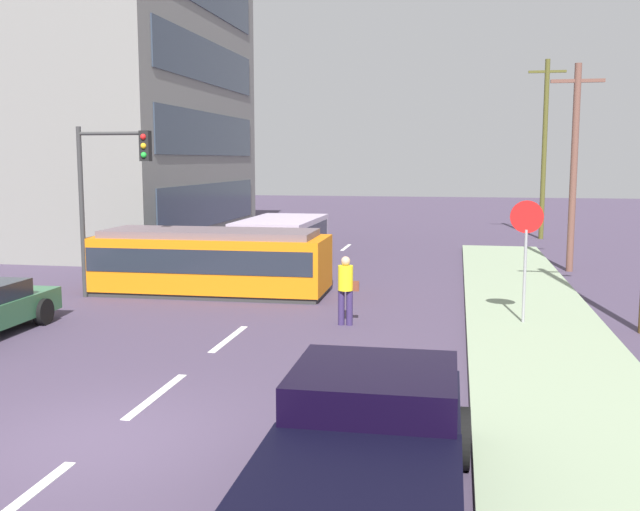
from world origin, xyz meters
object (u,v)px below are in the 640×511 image
at_px(pedestrian_crossing, 346,286).
at_px(traffic_light_mast, 108,180).
at_px(stop_sign, 526,236).
at_px(parked_sedan_far, 163,253).
at_px(pickup_truck_parked, 369,447).
at_px(streetcar_tram, 211,261).
at_px(utility_pole_far, 544,147).
at_px(city_bus, 281,240).
at_px(utility_pole_mid, 574,164).

distance_m(pedestrian_crossing, traffic_light_mast, 7.85).
bearing_deg(stop_sign, parked_sedan_far, 149.88).
relative_size(pickup_truck_parked, stop_sign, 1.74).
distance_m(streetcar_tram, pickup_truck_parked, 14.22).
distance_m(pedestrian_crossing, parked_sedan_far, 10.74).
bearing_deg(utility_pole_far, city_bus, -130.58).
bearing_deg(utility_pole_far, streetcar_tram, -123.00).
height_order(pedestrian_crossing, stop_sign, stop_sign).
bearing_deg(city_bus, pedestrian_crossing, -66.92).
distance_m(parked_sedan_far, traffic_light_mast, 5.95).
distance_m(parked_sedan_far, stop_sign, 13.91).
distance_m(pedestrian_crossing, stop_sign, 4.38).
xyz_separation_m(parked_sedan_far, utility_pole_far, (14.54, 13.52, 3.98)).
relative_size(streetcar_tram, parked_sedan_far, 1.58).
bearing_deg(utility_pole_mid, city_bus, -173.27).
bearing_deg(streetcar_tram, pickup_truck_parked, -63.84).
bearing_deg(parked_sedan_far, pedestrian_crossing, -43.60).
height_order(streetcar_tram, parked_sedan_far, streetcar_tram).
xyz_separation_m(city_bus, traffic_light_mast, (-3.42, -6.53, 2.35)).
height_order(parked_sedan_far, utility_pole_mid, utility_pole_mid).
relative_size(streetcar_tram, pedestrian_crossing, 4.17).
relative_size(utility_pole_mid, utility_pole_far, 0.82).
bearing_deg(traffic_light_mast, utility_pole_mid, 29.46).
relative_size(streetcar_tram, utility_pole_far, 0.79).
relative_size(city_bus, stop_sign, 1.83).
bearing_deg(utility_pole_far, traffic_light_mast, -126.54).
xyz_separation_m(traffic_light_mast, utility_pole_far, (13.90, 18.75, 1.21)).
relative_size(pickup_truck_parked, parked_sedan_far, 1.14).
bearing_deg(stop_sign, utility_pole_mid, 75.76).
bearing_deg(parked_sedan_far, city_bus, 17.69).
height_order(streetcar_tram, pedestrian_crossing, streetcar_tram).
relative_size(traffic_light_mast, utility_pole_far, 0.55).
bearing_deg(pickup_truck_parked, traffic_light_mast, 127.47).
bearing_deg(pickup_truck_parked, utility_pole_mid, 75.73).
xyz_separation_m(pickup_truck_parked, utility_pole_far, (5.09, 30.24, 3.81)).
xyz_separation_m(city_bus, utility_pole_far, (10.47, 12.23, 3.56)).
relative_size(pickup_truck_parked, utility_pole_mid, 0.69).
xyz_separation_m(streetcar_tram, pickup_truck_parked, (6.27, -12.76, -0.18)).
distance_m(city_bus, utility_pole_mid, 10.71).
relative_size(stop_sign, traffic_light_mast, 0.59).
distance_m(city_bus, parked_sedan_far, 4.29).
bearing_deg(pickup_truck_parked, city_bus, 106.65).
bearing_deg(streetcar_tram, traffic_light_mast, -153.52).
distance_m(city_bus, utility_pole_far, 16.49).
height_order(streetcar_tram, utility_pole_mid, utility_pole_mid).
xyz_separation_m(pedestrian_crossing, stop_sign, (4.18, 0.47, 1.25)).
bearing_deg(pedestrian_crossing, city_bus, 113.08).
relative_size(streetcar_tram, traffic_light_mast, 1.42).
bearing_deg(city_bus, stop_sign, -46.23).
bearing_deg(utility_pole_mid, utility_pole_far, 89.00).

